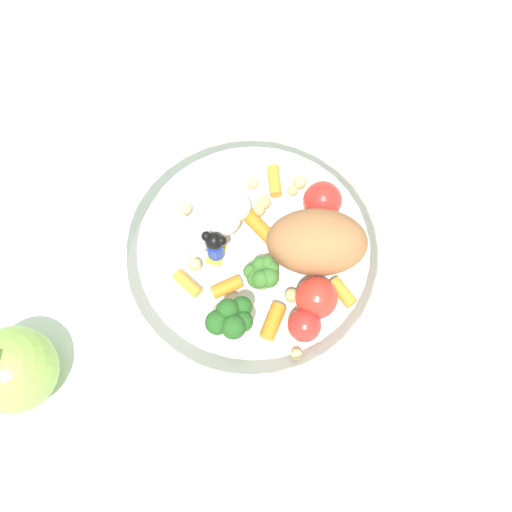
% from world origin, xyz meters
% --- Properties ---
extents(ground_plane, '(2.40, 2.40, 0.00)m').
position_xyz_m(ground_plane, '(0.00, 0.00, 0.00)').
color(ground_plane, silver).
extents(food_container, '(0.22, 0.22, 0.06)m').
position_xyz_m(food_container, '(0.01, 0.01, 0.03)').
color(food_container, white).
rests_on(food_container, ground_plane).
extents(loose_apple, '(0.06, 0.06, 0.08)m').
position_xyz_m(loose_apple, '(0.11, -0.17, 0.03)').
color(loose_apple, '#8CB74C').
rests_on(loose_apple, ground_plane).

